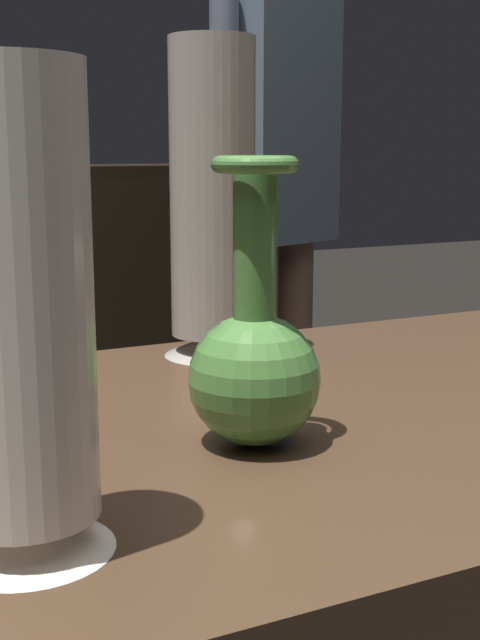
{
  "coord_description": "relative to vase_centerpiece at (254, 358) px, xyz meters",
  "views": [
    {
      "loc": [
        -0.32,
        -0.68,
        1.04
      ],
      "look_at": [
        -0.0,
        -0.03,
        0.9
      ],
      "focal_mm": 48.13,
      "sensor_mm": 36.0,
      "label": 1
    }
  ],
  "objects": [
    {
      "name": "vase_centerpiece",
      "position": [
        0.0,
        0.0,
        0.0
      ],
      "size": [
        0.11,
        0.11,
        0.24
      ],
      "color": "#477A38",
      "rests_on": "display_plinth"
    },
    {
      "name": "vase_left_accent",
      "position": [
        0.1,
        0.3,
        0.11
      ],
      "size": [
        0.12,
        0.12,
        0.37
      ],
      "color": "gray",
      "rests_on": "display_plinth"
    },
    {
      "name": "vase_right_accent",
      "position": [
        -0.22,
        -0.11,
        0.07
      ],
      "size": [
        0.11,
        0.11,
        0.3
      ],
      "color": "silver",
      "rests_on": "display_plinth"
    },
    {
      "name": "shelf_vase_far_right",
      "position": [
        1.05,
        2.26,
        0.19
      ],
      "size": [
        0.13,
        0.13,
        0.1
      ],
      "color": "gray",
      "rests_on": "back_display_shelf"
    },
    {
      "name": "visitor_near_right",
      "position": [
        0.79,
        1.41,
        0.08
      ],
      "size": [
        0.44,
        0.28,
        1.62
      ],
      "rotation": [
        0.0,
        0.0,
        3.51
      ],
      "color": "brown",
      "rests_on": "ground_plane"
    }
  ]
}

